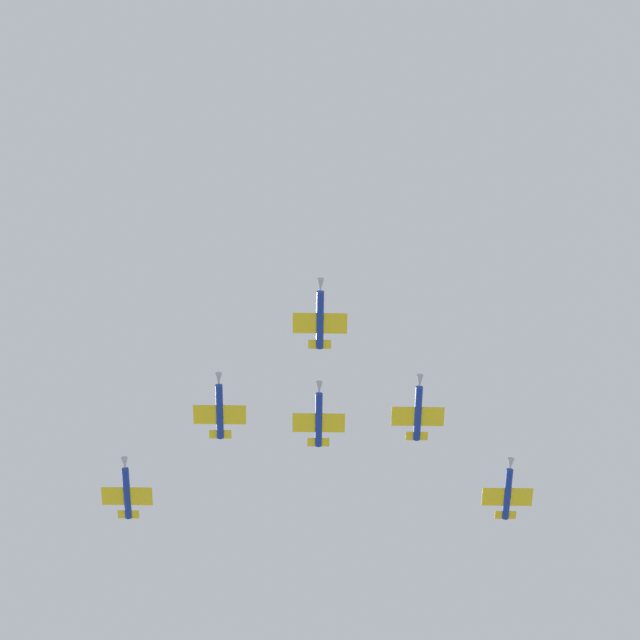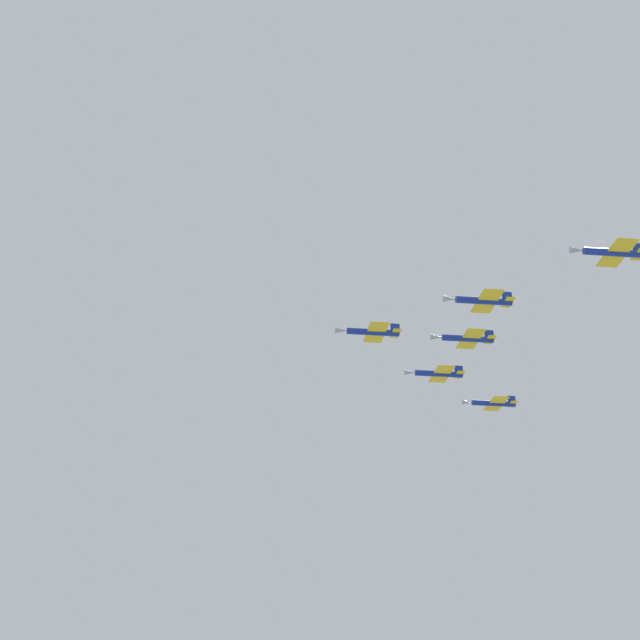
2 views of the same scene
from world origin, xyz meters
name	(u,v)px [view 2 (image 2 of 2)]	position (x,y,z in m)	size (l,w,h in m)	color
jet_lead	(372,332)	(11.38, 1.59, 167.78)	(9.76, 13.06, 2.70)	navy
jet_port_inner	(482,301)	(-9.11, -11.73, 166.96)	(9.76, 13.06, 2.70)	navy
jet_starboard_inner	(438,374)	(24.70, -18.90, 166.88)	(9.76, 13.06, 2.70)	navy
jet_port_outer	(466,339)	(7.44, -17.01, 167.41)	(9.76, 13.06, 2.70)	navy
jet_starboard_outer	(612,252)	(-29.61, -25.05, 168.26)	(9.76, 13.06, 2.70)	navy
jet_center_rear	(493,403)	(38.02, -39.40, 167.28)	(9.76, 13.06, 2.70)	navy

